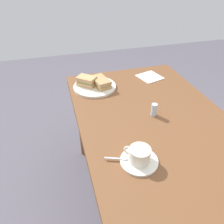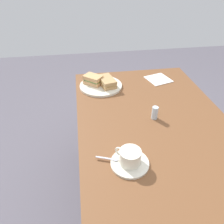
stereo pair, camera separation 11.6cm
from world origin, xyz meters
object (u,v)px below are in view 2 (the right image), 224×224
Objects in this scene: sandwich_plate at (101,86)px; coffee_saucer at (130,163)px; dining_table at (154,135)px; napkin at (158,79)px; coffee_cup at (130,156)px; spoon at (111,159)px; salt_shaker at (155,113)px; sandwich_front at (107,82)px; sandwich_back at (93,80)px.

sandwich_plate reaches higher than coffee_saucer.
dining_table is 8.54× the size of napkin.
coffee_cup reaches higher than spoon.
coffee_saucer is 2.26× the size of salt_shaker.
salt_shaker reaches higher than napkin.
salt_shaker is at bearing 158.66° from napkin.
napkin is (0.47, -0.17, 0.08)m from dining_table.
sandwich_front is at bearing 24.93° from dining_table.
spoon is at bearing 173.90° from sandwich_front.
coffee_cup is (-0.67, -0.04, 0.04)m from sandwich_plate.
spoon is (-0.64, 0.07, -0.03)m from sandwich_front.
spoon is at bearing 147.51° from napkin.
dining_table is 0.35m from spoon.
spoon is at bearing 69.65° from coffee_saucer.
sandwich_back is 0.70m from coffee_cup.
coffee_saucer is at bearing -134.18° from coffee_cup.
sandwich_front is at bearing 97.68° from napkin.
sandwich_front reaches higher than spoon.
sandwich_back is at bearing 1.59° from spoon.
coffee_saucer reaches higher than dining_table.
spoon is at bearing 70.13° from coffee_cup.
coffee_cup is (-0.66, -0.01, 0.01)m from sandwich_front.
coffee_cup reaches higher than sandwich_plate.
spoon is (-0.67, -0.02, -0.03)m from sandwich_back.
coffee_saucer is 0.04m from coffee_cup.
salt_shaker reaches higher than sandwich_plate.
sandwich_back is 0.85× the size of coffee_saucer.
sandwich_front is 0.66m from coffee_cup.
sandwich_back is 0.46m from napkin.
sandwich_front is at bearing -6.10° from spoon.
salt_shaker is (0.29, -0.20, 0.03)m from coffee_saucer.
spoon is 0.38m from salt_shaker.
napkin is at bearing -26.92° from coffee_saucer.
napkin is (0.02, -0.46, -0.04)m from sandwich_back.
dining_table is 13.30× the size of spoon.
sandwich_plate is at bearing 79.30° from sandwich_front.
coffee_saucer is (-0.70, -0.09, -0.04)m from sandwich_back.
dining_table is at bearing -38.01° from coffee_saucer.
coffee_saucer is 0.08m from spoon.
sandwich_plate is 2.89× the size of spoon.
sandwich_plate reaches higher than napkin.
coffee_cup reaches higher than sandwich_front.
dining_table is at bearing -151.29° from sandwich_plate.
coffee_cup reaches higher than salt_shaker.
coffee_cup is at bearing -176.21° from sandwich_plate.
coffee_cup is (-0.69, -0.09, 0.00)m from sandwich_back.
sandwich_back reaches higher than coffee_saucer.
dining_table is 0.50m from sandwich_plate.
sandwich_front is 1.08× the size of napkin.
coffee_cup reaches higher than coffee_saucer.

